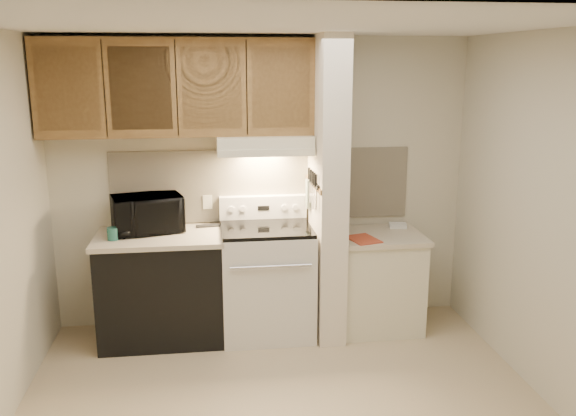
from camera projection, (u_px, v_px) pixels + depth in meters
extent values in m
plane|color=#C5AF8A|center=(284.00, 404.00, 4.18)|extent=(3.60, 3.60, 0.00)
plane|color=white|center=(283.00, 25.00, 3.59)|extent=(3.60, 3.60, 0.00)
cube|color=beige|center=(262.00, 183.00, 5.33)|extent=(3.60, 2.50, 0.02)
cube|color=beige|center=(548.00, 219.00, 4.11)|extent=(0.02, 3.00, 2.50)
cube|color=beige|center=(262.00, 185.00, 5.32)|extent=(2.60, 0.02, 0.63)
cube|color=silver|center=(267.00, 282.00, 5.18)|extent=(0.76, 0.65, 0.92)
cube|color=black|center=(271.00, 291.00, 4.87)|extent=(0.50, 0.01, 0.30)
cylinder|color=silver|center=(271.00, 267.00, 4.78)|extent=(0.65, 0.02, 0.02)
cube|color=black|center=(266.00, 228.00, 5.07)|extent=(0.74, 0.64, 0.03)
cube|color=silver|center=(263.00, 207.00, 5.32)|extent=(0.76, 0.08, 0.20)
cube|color=black|center=(264.00, 208.00, 5.28)|extent=(0.10, 0.01, 0.04)
cylinder|color=silver|center=(231.00, 209.00, 5.24)|extent=(0.05, 0.02, 0.05)
cylinder|color=silver|center=(243.00, 209.00, 5.25)|extent=(0.05, 0.02, 0.05)
cylinder|color=silver|center=(284.00, 208.00, 5.30)|extent=(0.05, 0.02, 0.05)
cylinder|color=silver|center=(295.00, 207.00, 5.31)|extent=(0.05, 0.02, 0.05)
cube|color=black|center=(162.00, 289.00, 5.08)|extent=(1.00, 0.63, 0.87)
cube|color=beige|center=(159.00, 237.00, 4.98)|extent=(1.04, 0.67, 0.04)
cube|color=black|center=(208.00, 226.00, 5.21)|extent=(0.21, 0.09, 0.01)
cylinder|color=#215F53|center=(113.00, 234.00, 4.82)|extent=(0.11, 0.11, 0.10)
cube|color=beige|center=(208.00, 202.00, 5.28)|extent=(0.08, 0.01, 0.12)
imported|color=black|center=(147.00, 214.00, 5.03)|extent=(0.63, 0.51, 0.30)
cube|color=#EEE0C9|center=(327.00, 190.00, 5.06)|extent=(0.22, 0.70, 2.50)
cube|color=brown|center=(313.00, 184.00, 5.03)|extent=(0.01, 0.70, 0.04)
cube|color=black|center=(314.00, 183.00, 4.98)|extent=(0.02, 0.42, 0.04)
cube|color=silver|center=(316.00, 199.00, 4.84)|extent=(0.01, 0.03, 0.16)
cylinder|color=black|center=(316.00, 181.00, 4.82)|extent=(0.02, 0.02, 0.10)
cube|color=silver|center=(314.00, 198.00, 4.93)|extent=(0.01, 0.04, 0.18)
cylinder|color=black|center=(314.00, 179.00, 4.88)|extent=(0.02, 0.02, 0.10)
cube|color=silver|center=(312.00, 197.00, 5.00)|extent=(0.01, 0.04, 0.20)
cylinder|color=black|center=(313.00, 177.00, 4.95)|extent=(0.02, 0.02, 0.10)
cube|color=silver|center=(311.00, 193.00, 5.06)|extent=(0.01, 0.04, 0.16)
cylinder|color=black|center=(311.00, 175.00, 5.03)|extent=(0.02, 0.02, 0.10)
cube|color=silver|center=(309.00, 192.00, 5.15)|extent=(0.01, 0.04, 0.18)
cylinder|color=black|center=(309.00, 173.00, 5.12)|extent=(0.02, 0.02, 0.10)
cube|color=gray|center=(308.00, 194.00, 5.22)|extent=(0.03, 0.10, 0.24)
cube|color=beige|center=(377.00, 283.00, 5.31)|extent=(0.70, 0.60, 0.81)
cube|color=beige|center=(379.00, 236.00, 5.21)|extent=(0.74, 0.64, 0.04)
cube|color=#B44027|center=(363.00, 239.00, 5.04)|extent=(0.28, 0.34, 0.01)
cube|color=white|center=(398.00, 225.00, 5.41)|extent=(0.16, 0.12, 0.04)
cube|color=beige|center=(264.00, 144.00, 5.03)|extent=(0.78, 0.44, 0.15)
cube|color=beige|center=(267.00, 153.00, 4.84)|extent=(0.78, 0.04, 0.06)
cube|color=brown|center=(177.00, 87.00, 4.87)|extent=(2.18, 0.33, 0.77)
cube|color=brown|center=(67.00, 89.00, 4.62)|extent=(0.46, 0.01, 0.63)
cube|color=black|center=(104.00, 89.00, 4.65)|extent=(0.01, 0.01, 0.73)
cube|color=brown|center=(141.00, 88.00, 4.69)|extent=(0.46, 0.01, 0.63)
cube|color=black|center=(176.00, 88.00, 4.72)|extent=(0.01, 0.01, 0.73)
cube|color=brown|center=(212.00, 88.00, 4.76)|extent=(0.46, 0.01, 0.63)
cube|color=black|center=(247.00, 88.00, 4.79)|extent=(0.01, 0.01, 0.73)
cube|color=brown|center=(281.00, 88.00, 4.83)|extent=(0.46, 0.01, 0.63)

